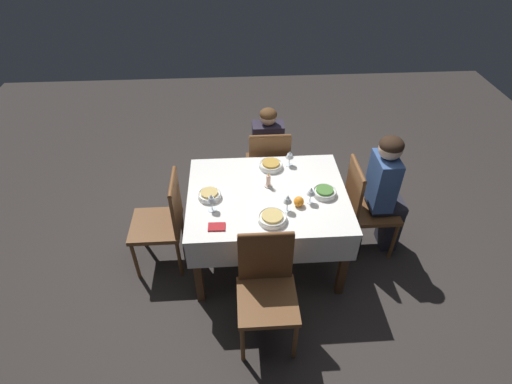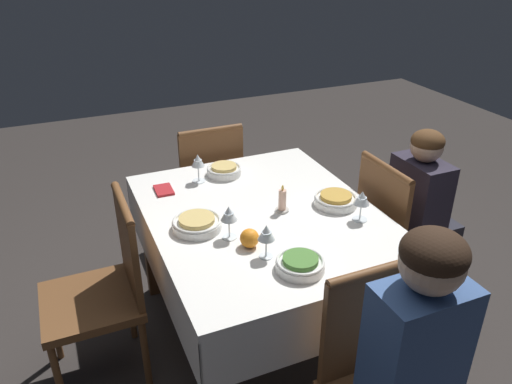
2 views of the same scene
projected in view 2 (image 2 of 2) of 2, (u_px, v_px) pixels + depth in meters
ground_plane at (262, 334)px, 2.64m from camera, size 8.00×8.00×0.00m
dining_table at (263, 230)px, 2.35m from camera, size 1.29×1.03×0.74m
chair_west at (385, 381)px, 1.74m from camera, size 0.42×0.42×0.91m
chair_south at (397, 231)px, 2.61m from camera, size 0.42×0.42×0.91m
chair_east at (207, 183)px, 3.12m from camera, size 0.42×0.42×0.91m
chair_north at (105, 285)px, 2.21m from camera, size 0.42×0.42×0.91m
person_adult_denim at (422, 379)px, 1.54m from camera, size 0.34×0.30×1.17m
person_child_dark at (425, 213)px, 2.63m from camera, size 0.30×0.33×1.05m
bowl_west at (300, 264)px, 1.91m from camera, size 0.19×0.19×0.06m
wine_glass_west at (266, 234)px, 1.95m from camera, size 0.07×0.07×0.15m
bowl_south at (336, 200)px, 2.37m from camera, size 0.21×0.21×0.06m
wine_glass_south at (362, 199)px, 2.21m from camera, size 0.07×0.07×0.14m
bowl_east at (224, 170)px, 2.66m from camera, size 0.18×0.18×0.06m
wine_glass_east at (198, 162)px, 2.55m from camera, size 0.07×0.07×0.15m
bowl_north at (197, 223)px, 2.17m from camera, size 0.22×0.22×0.06m
wine_glass_north at (229, 215)px, 2.07m from camera, size 0.07×0.07×0.15m
candle_centerpiece at (282, 202)px, 2.30m from camera, size 0.06×0.06×0.13m
orange_fruit at (250, 238)px, 2.04m from camera, size 0.08×0.08×0.08m
napkin_red_folded at (164, 190)px, 2.50m from camera, size 0.13×0.09×0.01m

